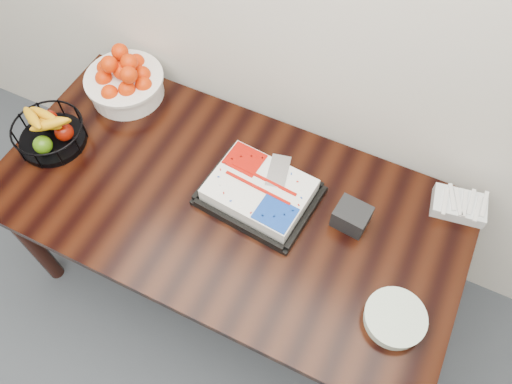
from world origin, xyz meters
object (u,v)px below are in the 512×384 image
at_px(table, 227,212).
at_px(plate_stack, 395,319).
at_px(napkin_box, 352,217).
at_px(fruit_basket, 49,132).
at_px(tangerine_bowl, 124,79).
at_px(cake_tray, 260,192).

xyz_separation_m(table, plate_stack, (0.72, -0.17, 0.11)).
relative_size(plate_stack, napkin_box, 1.67).
bearing_deg(fruit_basket, tangerine_bowl, 70.36).
bearing_deg(fruit_basket, plate_stack, -4.39).
bearing_deg(table, cake_tray, 33.41).
bearing_deg(tangerine_bowl, table, -25.15).
xyz_separation_m(fruit_basket, plate_stack, (1.48, -0.11, -0.04)).
relative_size(cake_tray, plate_stack, 2.18).
height_order(fruit_basket, napkin_box, fruit_basket).
relative_size(fruit_basket, napkin_box, 2.33).
height_order(table, cake_tray, cake_tray).
distance_m(tangerine_bowl, napkin_box, 1.11).
bearing_deg(plate_stack, tangerine_bowl, 160.90).
bearing_deg(table, plate_stack, -13.31).
height_order(tangerine_bowl, plate_stack, tangerine_bowl).
xyz_separation_m(table, cake_tray, (0.11, 0.07, 0.13)).
distance_m(table, tangerine_bowl, 0.73).
bearing_deg(napkin_box, tangerine_bowl, 170.66).
bearing_deg(plate_stack, table, 166.69).
bearing_deg(napkin_box, table, -165.43).
relative_size(table, napkin_box, 14.72).
bearing_deg(napkin_box, cake_tray, -172.34).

